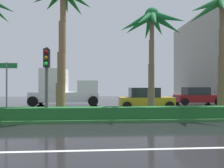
{
  "coord_description": "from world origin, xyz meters",
  "views": [
    {
      "loc": [
        4.78,
        -3.7,
        1.91
      ],
      "look_at": [
        5.65,
        10.19,
        2.0
      ],
      "focal_mm": 31.05,
      "sensor_mm": 36.0,
      "label": 1
    }
  ],
  "objects_px": {
    "traffic_signal_median_right": "(47,70)",
    "street_name_sign": "(7,82)",
    "palm_tree_mid_right": "(222,15)",
    "car_in_traffic_second": "(145,99)",
    "palm_tree_centre": "(63,11)",
    "palm_tree_centre_right": "(152,28)",
    "car_in_traffic_third": "(197,96)",
    "box_truck_lead": "(65,89)"
  },
  "relations": [
    {
      "from": "traffic_signal_median_right",
      "to": "street_name_sign",
      "type": "height_order",
      "value": "traffic_signal_median_right"
    },
    {
      "from": "palm_tree_mid_right",
      "to": "car_in_traffic_second",
      "type": "xyz_separation_m",
      "value": [
        -4.09,
        3.63,
        -5.56
      ]
    },
    {
      "from": "palm_tree_centre",
      "to": "palm_tree_mid_right",
      "type": "bearing_deg",
      "value": -1.18
    },
    {
      "from": "palm_tree_centre_right",
      "to": "palm_tree_centre",
      "type": "bearing_deg",
      "value": -177.32
    },
    {
      "from": "car_in_traffic_third",
      "to": "box_truck_lead",
      "type": "bearing_deg",
      "value": 179.64
    },
    {
      "from": "palm_tree_centre_right",
      "to": "street_name_sign",
      "type": "distance_m",
      "value": 9.21
    },
    {
      "from": "car_in_traffic_second",
      "to": "car_in_traffic_third",
      "type": "distance_m",
      "value": 6.92
    },
    {
      "from": "traffic_signal_median_right",
      "to": "box_truck_lead",
      "type": "height_order",
      "value": "traffic_signal_median_right"
    },
    {
      "from": "palm_tree_centre_right",
      "to": "car_in_traffic_second",
      "type": "xyz_separation_m",
      "value": [
        0.33,
        3.16,
        -4.81
      ]
    },
    {
      "from": "palm_tree_mid_right",
      "to": "palm_tree_centre",
      "type": "bearing_deg",
      "value": 178.82
    },
    {
      "from": "box_truck_lead",
      "to": "palm_tree_centre",
      "type": "bearing_deg",
      "value": -80.89
    },
    {
      "from": "box_truck_lead",
      "to": "car_in_traffic_third",
      "type": "distance_m",
      "value": 13.12
    },
    {
      "from": "car_in_traffic_second",
      "to": "car_in_traffic_third",
      "type": "relative_size",
      "value": 1.0
    },
    {
      "from": "street_name_sign",
      "to": "car_in_traffic_third",
      "type": "height_order",
      "value": "street_name_sign"
    },
    {
      "from": "palm_tree_centre_right",
      "to": "car_in_traffic_third",
      "type": "relative_size",
      "value": 1.58
    },
    {
      "from": "traffic_signal_median_right",
      "to": "street_name_sign",
      "type": "relative_size",
      "value": 1.24
    },
    {
      "from": "traffic_signal_median_right",
      "to": "car_in_traffic_second",
      "type": "relative_size",
      "value": 0.86
    },
    {
      "from": "palm_tree_centre_right",
      "to": "palm_tree_mid_right",
      "type": "height_order",
      "value": "palm_tree_mid_right"
    },
    {
      "from": "car_in_traffic_second",
      "to": "car_in_traffic_third",
      "type": "bearing_deg",
      "value": 29.34
    },
    {
      "from": "traffic_signal_median_right",
      "to": "street_name_sign",
      "type": "distance_m",
      "value": 2.42
    },
    {
      "from": "traffic_signal_median_right",
      "to": "street_name_sign",
      "type": "bearing_deg",
      "value": 165.57
    },
    {
      "from": "palm_tree_centre",
      "to": "box_truck_lead",
      "type": "bearing_deg",
      "value": 99.11
    },
    {
      "from": "traffic_signal_median_right",
      "to": "street_name_sign",
      "type": "xyz_separation_m",
      "value": [
        -2.27,
        0.58,
        -0.63
      ]
    },
    {
      "from": "palm_tree_centre",
      "to": "palm_tree_centre_right",
      "type": "distance_m",
      "value": 5.7
    },
    {
      "from": "palm_tree_mid_right",
      "to": "street_name_sign",
      "type": "height_order",
      "value": "palm_tree_mid_right"
    },
    {
      "from": "palm_tree_centre",
      "to": "street_name_sign",
      "type": "bearing_deg",
      "value": -154.31
    },
    {
      "from": "palm_tree_mid_right",
      "to": "street_name_sign",
      "type": "distance_m",
      "value": 13.52
    },
    {
      "from": "box_truck_lead",
      "to": "car_in_traffic_third",
      "type": "relative_size",
      "value": 1.49
    },
    {
      "from": "palm_tree_mid_right",
      "to": "car_in_traffic_third",
      "type": "distance_m",
      "value": 9.17
    },
    {
      "from": "palm_tree_centre",
      "to": "car_in_traffic_second",
      "type": "bearing_deg",
      "value": 29.91
    },
    {
      "from": "street_name_sign",
      "to": "car_in_traffic_second",
      "type": "xyz_separation_m",
      "value": [
        8.68,
        4.74,
        -1.25
      ]
    },
    {
      "from": "palm_tree_centre_right",
      "to": "street_name_sign",
      "type": "height_order",
      "value": "palm_tree_centre_right"
    },
    {
      "from": "palm_tree_centre",
      "to": "car_in_traffic_second",
      "type": "xyz_separation_m",
      "value": [
        5.95,
        3.43,
        -5.68
      ]
    },
    {
      "from": "palm_tree_mid_right",
      "to": "traffic_signal_median_right",
      "type": "distance_m",
      "value": 11.25
    },
    {
      "from": "palm_tree_centre_right",
      "to": "box_truck_lead",
      "type": "bearing_deg",
      "value": 135.41
    },
    {
      "from": "box_truck_lead",
      "to": "car_in_traffic_third",
      "type": "height_order",
      "value": "box_truck_lead"
    },
    {
      "from": "palm_tree_centre",
      "to": "traffic_signal_median_right",
      "type": "relative_size",
      "value": 2.19
    },
    {
      "from": "palm_tree_mid_right",
      "to": "car_in_traffic_second",
      "type": "height_order",
      "value": "palm_tree_mid_right"
    },
    {
      "from": "palm_tree_centre_right",
      "to": "box_truck_lead",
      "type": "distance_m",
      "value": 10.3
    },
    {
      "from": "palm_tree_mid_right",
      "to": "box_truck_lead",
      "type": "bearing_deg",
      "value": 147.48
    },
    {
      "from": "traffic_signal_median_right",
      "to": "car_in_traffic_third",
      "type": "bearing_deg",
      "value": 34.99
    },
    {
      "from": "palm_tree_centre_right",
      "to": "palm_tree_mid_right",
      "type": "xyz_separation_m",
      "value": [
        4.42,
        -0.47,
        0.75
      ]
    }
  ]
}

